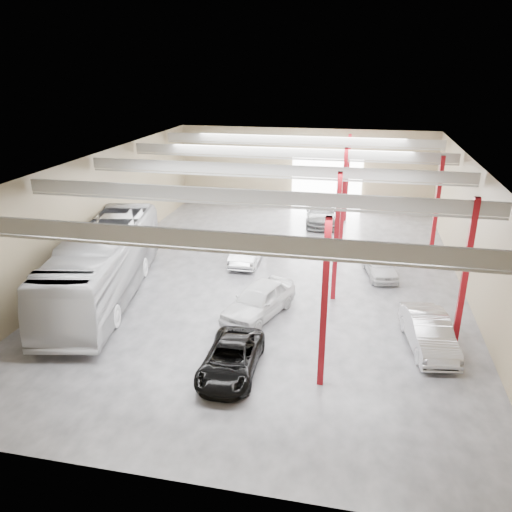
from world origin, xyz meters
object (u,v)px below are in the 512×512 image
at_px(car_row_b, 248,250).
at_px(car_right_far, 380,265).
at_px(car_row_a, 259,300).
at_px(car_row_c, 321,212).
at_px(coach_bus, 104,263).
at_px(car_right_near, 429,332).
at_px(black_sedan, 231,358).

distance_m(car_row_b, car_right_far, 8.39).
xyz_separation_m(car_row_a, car_row_c, (1.72, 16.77, 0.00)).
height_order(car_row_a, car_row_b, car_row_a).
xyz_separation_m(coach_bus, car_row_a, (8.71, -0.61, -1.06)).
bearing_deg(car_row_c, car_right_near, -75.90).
relative_size(coach_bus, black_sedan, 2.90).
height_order(black_sedan, car_right_far, car_right_far).
distance_m(car_row_a, car_right_far, 8.99).
bearing_deg(black_sedan, car_right_near, 23.08).
distance_m(coach_bus, car_row_c, 19.26).
bearing_deg(car_right_near, car_right_far, 94.63).
height_order(coach_bus, car_row_c, coach_bus).
relative_size(car_row_a, car_row_c, 0.85).
height_order(car_row_a, car_right_far, car_row_a).
height_order(car_row_b, car_row_c, car_row_c).
height_order(car_row_c, car_right_near, car_row_c).
distance_m(car_row_b, car_row_c, 10.37).
bearing_deg(car_row_c, coach_bus, -127.94).
bearing_deg(car_right_far, car_row_c, 102.21).
bearing_deg(coach_bus, car_row_b, 34.10).
relative_size(car_row_c, car_right_far, 1.46).
distance_m(black_sedan, car_right_near, 8.99).
distance_m(coach_bus, car_right_near, 16.97).
distance_m(coach_bus, car_row_a, 8.80).
bearing_deg(coach_bus, car_right_far, 10.59).
bearing_deg(black_sedan, car_row_b, 98.50).
height_order(car_row_a, car_row_c, car_row_c).
xyz_separation_m(coach_bus, car_right_far, (14.87, 5.94, -1.23)).
distance_m(car_row_a, car_row_b, 7.51).
bearing_deg(car_right_far, black_sedan, -129.31).
distance_m(coach_bus, car_right_far, 16.05).
relative_size(black_sedan, car_row_a, 0.95).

